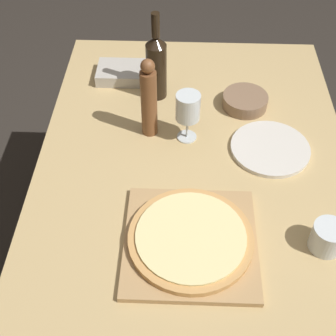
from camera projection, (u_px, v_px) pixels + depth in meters
ground_plane at (187, 307)px, 1.92m from camera, size 12.00×12.00×0.00m
dining_table at (193, 208)px, 1.44m from camera, size 0.98×1.62×0.74m
cutting_board at (190, 242)px, 1.25m from camera, size 0.35×0.35×0.02m
pizza at (191, 238)px, 1.23m from camera, size 0.33×0.33×0.02m
wine_bottle at (156, 65)px, 1.61m from camera, size 0.07×0.07×0.32m
pepper_mill at (149, 100)px, 1.46m from camera, size 0.05×0.05×0.28m
wine_glass at (188, 108)px, 1.45m from camera, size 0.08×0.08×0.17m
small_bowl at (245, 101)px, 1.64m from camera, size 0.16×0.16×0.04m
drinking_tumbler at (327, 237)px, 1.22m from camera, size 0.09×0.09×0.08m
dinner_plate at (270, 148)px, 1.50m from camera, size 0.25×0.25×0.01m
food_container at (124, 73)px, 1.75m from camera, size 0.20×0.13×0.04m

